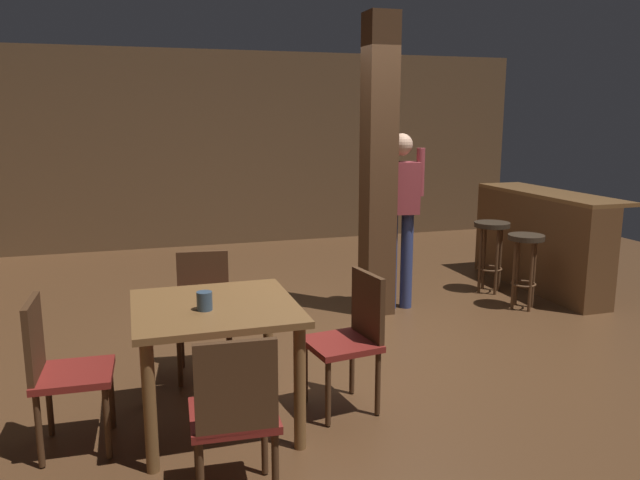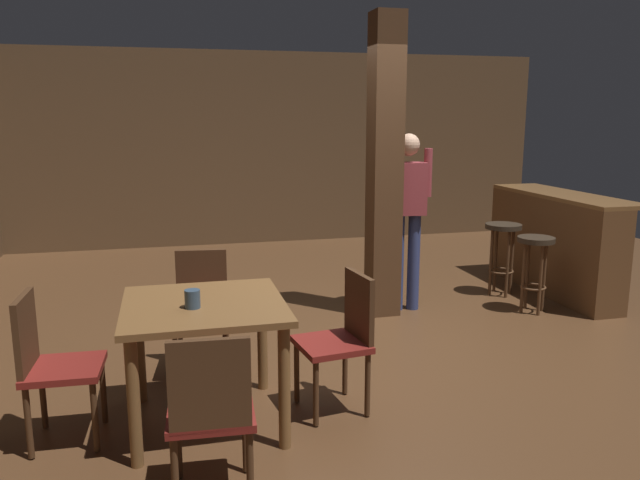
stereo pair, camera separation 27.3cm
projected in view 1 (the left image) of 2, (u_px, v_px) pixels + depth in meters
name	position (u px, v px, depth m)	size (l,w,h in m)	color
ground_plane	(381.00, 340.00, 5.33)	(10.80, 10.80, 0.00)	#4C301C
wall_back	(266.00, 149.00, 9.27)	(8.00, 0.10, 2.80)	brown
pillar	(379.00, 168.00, 5.83)	(0.28, 0.28, 2.80)	#4C301C
dining_table	(215.00, 325.00, 3.74)	(0.96, 0.96, 0.78)	brown
chair_south	(235.00, 411.00, 2.96)	(0.45, 0.45, 0.89)	maroon
chair_north	(204.00, 307.00, 4.57)	(0.47, 0.47, 0.89)	maroon
chair_east	(352.00, 334.00, 4.01)	(0.47, 0.47, 0.89)	maroon
chair_west	(59.00, 366.00, 3.49)	(0.44, 0.44, 0.89)	maroon
napkin_cup	(205.00, 301.00, 3.60)	(0.09, 0.09, 0.11)	#33475B
standing_person	(400.00, 208.00, 6.04)	(0.47, 0.24, 1.72)	maroon
bar_counter	(539.00, 240.00, 6.85)	(0.56, 1.98, 1.07)	brown
bar_stool_near	(525.00, 253.00, 6.10)	(0.35, 0.35, 0.75)	#2D2319
bar_stool_mid	(491.00, 239.00, 6.68)	(0.38, 0.38, 0.77)	#2D2319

